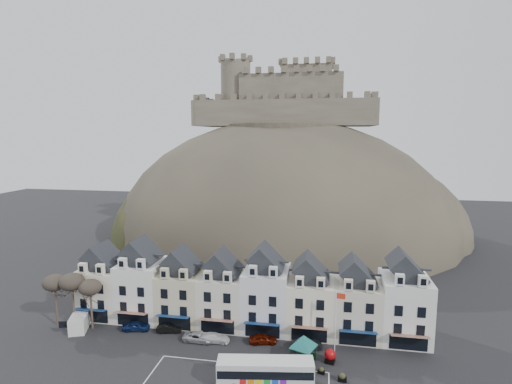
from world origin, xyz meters
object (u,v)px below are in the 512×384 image
bus_shelter (304,341)px  car_white (214,338)px  bus (265,371)px  car_charcoal (307,344)px  car_black (169,328)px  white_van (80,321)px  car_navy (136,326)px  flagpole (336,318)px  car_silver (198,337)px  car_maroon (263,339)px  red_buoy (330,356)px

bus_shelter → car_white: 13.48m
bus → car_charcoal: 10.11m
car_black → car_white: 7.69m
white_van → car_navy: 8.87m
flagpole → white_van: (-38.70, 0.18, -3.86)m
bus_shelter → bus: bearing=-104.8°
white_van → car_charcoal: (34.81, 0.00, -0.49)m
flagpole → car_silver: bearing=-178.9°
car_maroon → car_white: bearing=85.2°
white_van → car_maroon: (28.52, 0.46, -0.52)m
flagpole → car_maroon: 11.09m
car_silver → car_maroon: 9.37m
car_black → car_maroon: bearing=-103.7°
car_charcoal → car_navy: bearing=71.8°
car_navy → car_silver: (10.40, -1.44, -0.08)m
bus_shelter → white_van: bearing=-163.7°
red_buoy → car_maroon: (-9.43, 3.20, -0.26)m
red_buoy → car_silver: 18.87m
white_van → car_navy: bearing=-14.7°
flagpole → car_maroon: size_ratio=2.21×
bus → red_buoy: (7.66, 6.23, -0.85)m
car_navy → car_charcoal: bearing=-103.6°
car_navy → car_charcoal: car_charcoal is taller
car_silver → red_buoy: bearing=-94.0°
white_van → flagpole: bearing=-20.6°
car_maroon → car_charcoal: (6.28, -0.45, 0.03)m
flagpole → car_charcoal: (-3.89, 0.18, -4.36)m
bus → car_white: (-8.75, 8.62, -1.16)m
car_navy → car_maroon: 19.72m
white_van → car_charcoal: 34.81m
white_van → car_white: white_van is taller
flagpole → car_charcoal: flagpole is taller
bus → flagpole: size_ratio=1.32×
car_silver → car_maroon: (9.32, 1.02, 0.06)m
car_maroon → car_charcoal: car_charcoal is taller
bus_shelter → car_navy: 26.11m
car_maroon → car_navy: bearing=77.4°
car_silver → car_maroon: bearing=-81.1°
bus_shelter → flagpole: 5.67m
bus → bus_shelter: (4.20, 5.65, 1.14)m
car_black → car_white: car_white is taller
car_black → car_maroon: 14.53m
bus → car_white: bearing=126.9°
white_van → car_charcoal: size_ratio=1.32×
red_buoy → car_charcoal: 4.18m
car_navy → bus_shelter: bearing=-110.9°
white_van → car_silver: size_ratio=1.29×
car_navy → car_white: car_navy is taller
bus_shelter → white_van: bus_shelter is taller
bus_shelter → car_navy: size_ratio=1.33×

